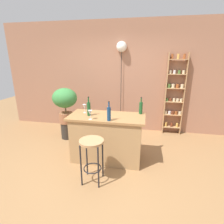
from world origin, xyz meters
The scene contains 13 objects.
ground centered at (0.00, 0.00, 0.00)m, with size 12.00×12.00×0.00m, color olive.
back_wall centered at (0.00, 1.95, 1.40)m, with size 6.40×0.10×2.80m, color #9E6B51.
kitchen_counter centered at (0.00, 0.30, 0.44)m, with size 1.39×0.65×0.88m.
bar_stool centered at (-0.08, -0.39, 0.54)m, with size 0.37×0.37×0.72m.
spice_shelf centered at (1.39, 1.81, 1.02)m, with size 0.45×0.14×2.03m.
plant_stool centered at (-1.16, 1.03, 0.20)m, with size 0.30×0.30×0.40m, color #2D2823.
potted_plant centered at (-1.16, 1.03, 0.93)m, with size 0.57×0.52×0.84m.
bottle_olive_oil centered at (-0.32, 0.25, 1.01)m, with size 0.06×0.06×0.35m.
bottle_wine_red centered at (0.09, 0.05, 1.01)m, with size 0.06×0.06×0.33m.
bottle_vinegar centered at (0.60, 0.54, 1.00)m, with size 0.06×0.06×0.32m.
wine_glass_left centered at (-0.46, 0.41, 1.00)m, with size 0.07×0.07×0.16m.
wine_glass_center centered at (-0.23, 0.05, 1.00)m, with size 0.07×0.07×0.16m.
pendant_globe_light centered at (0.04, 1.84, 2.14)m, with size 0.26×0.26×2.29m.
Camera 1 is at (0.66, -2.66, 1.89)m, focal length 28.01 mm.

